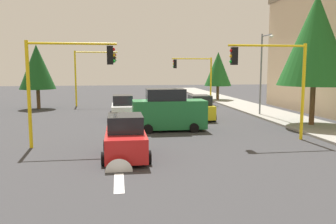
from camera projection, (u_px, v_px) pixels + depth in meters
ground_plane at (160, 126)px, 24.99m from camera, size 120.00×120.00×0.00m
sidewalk_kerb at (269, 113)px, 31.37m from camera, size 80.00×4.00×0.15m
lane_arrow_near at (119, 176)px, 13.26m from camera, size 2.40×1.10×1.10m
traffic_signal_far_right at (92, 67)px, 37.40m from camera, size 0.36×4.59×5.98m
traffic_signal_near_right at (65, 72)px, 17.81m from camera, size 0.36×4.59×5.51m
traffic_signal_far_left at (195, 71)px, 39.06m from camera, size 0.36×4.59×5.31m
traffic_signal_near_left at (274, 72)px, 19.41m from camera, size 0.36×4.59×5.50m
street_lamp_curbside at (263, 65)px, 29.29m from camera, size 2.15×0.28×7.00m
tree_opposite_side at (37, 67)px, 34.69m from camera, size 3.56×3.56×6.47m
tree_roadside_far at (218, 69)px, 43.50m from camera, size 3.37×3.37×6.13m
tree_roadside_near at (316, 40)px, 23.75m from camera, size 4.99×4.99×9.15m
delivery_van_green at (169, 111)px, 22.91m from camera, size 2.22×4.80×2.77m
car_white at (123, 109)px, 27.74m from camera, size 3.87×2.06×1.98m
car_yellow at (199, 108)px, 27.87m from camera, size 3.70×2.12×1.98m
car_red at (126, 138)px, 15.96m from camera, size 3.91×2.11×1.98m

